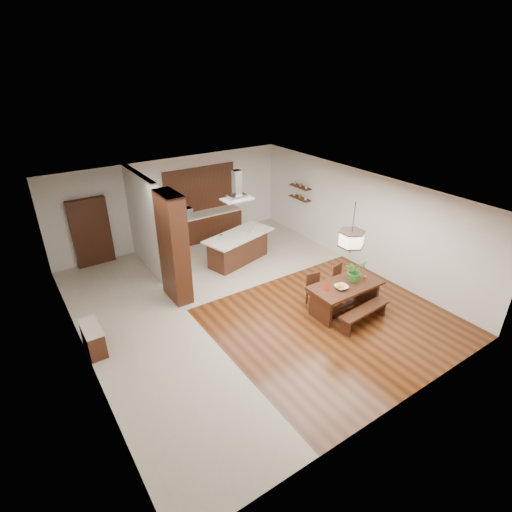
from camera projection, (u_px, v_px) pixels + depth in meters
room_shell at (246, 229)px, 9.59m from camera, size 9.00×9.04×2.92m
tile_hallway at (146, 338)px, 9.14m from camera, size 2.50×9.00×0.01m
tile_kitchen at (237, 254)px, 12.99m from camera, size 5.50×4.00×0.01m
soffit_band at (245, 196)px, 9.22m from camera, size 8.00×9.00×0.02m
partition_pier at (174, 248)px, 10.05m from camera, size 0.45×1.00×2.90m
partition_stub at (144, 222)px, 11.61m from camera, size 0.18×2.40×2.90m
hallway_console at (93, 339)px, 8.62m from camera, size 0.37×0.88×0.63m
hallway_doorway at (91, 232)px, 11.96m from camera, size 1.10×0.20×2.10m
rear_counter at (206, 226)px, 13.91m from camera, size 2.60×0.62×0.95m
kitchen_window at (200, 189)px, 13.53m from camera, size 2.60×0.08×1.50m
shelf_lower at (300, 198)px, 13.74m from camera, size 0.26×0.90×0.04m
shelf_upper at (300, 187)px, 13.56m from camera, size 0.26×0.90×0.04m
dining_table at (345, 291)px, 9.89m from camera, size 1.84×0.93×0.77m
dining_bench at (364, 316)px, 9.55m from camera, size 1.51×0.43×0.42m
dining_chair_left at (316, 291)px, 10.13m from camera, size 0.46×0.46×0.87m
dining_chair_right at (342, 281)px, 10.59m from camera, size 0.46×0.46×0.88m
pendant_lantern at (353, 229)px, 9.13m from camera, size 0.64×0.64×1.31m
foliage_plant at (355, 271)px, 9.83m from camera, size 0.51×0.44×0.56m
fruit_bowl at (341, 287)px, 9.60m from camera, size 0.35×0.35×0.08m
napkin_cone at (326, 286)px, 9.52m from camera, size 0.15×0.15×0.23m
gold_ornament at (365, 278)px, 9.96m from camera, size 0.08×0.08×0.11m
kitchen_island at (238, 248)px, 12.34m from camera, size 2.43×1.53×0.93m
range_hood at (237, 185)px, 11.45m from camera, size 0.90×0.55×0.87m
island_cup at (252, 231)px, 12.25m from camera, size 0.14×0.14×0.09m
microwave at (183, 213)px, 13.25m from camera, size 0.63×0.48×0.32m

